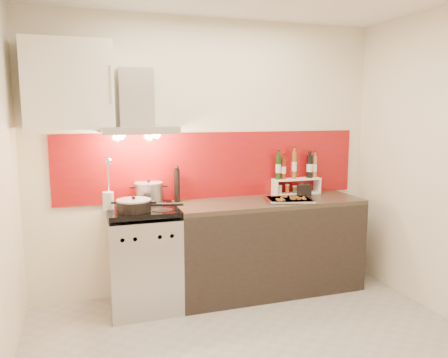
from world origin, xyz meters
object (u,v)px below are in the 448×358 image
object	(u,v)px
saute_pan	(135,205)
baking_tray	(289,199)
stock_pot	(149,192)
pepper_mill	(177,184)
range_stove	(144,260)
counter	(268,246)

from	to	relation	value
saute_pan	baking_tray	size ratio (longest dim) A/B	1.09
stock_pot	pepper_mill	bearing A→B (deg)	0.73
range_stove	baking_tray	xyz separation A→B (m)	(1.37, -0.09, 0.47)
range_stove	stock_pot	world-z (taller)	stock_pot
pepper_mill	counter	bearing A→B (deg)	-13.08
counter	saute_pan	size ratio (longest dim) A/B	3.28
pepper_mill	saute_pan	bearing A→B (deg)	-143.05
stock_pot	baking_tray	world-z (taller)	stock_pot
range_stove	saute_pan	bearing A→B (deg)	-122.23
stock_pot	counter	bearing A→B (deg)	-9.89
saute_pan	counter	bearing A→B (deg)	5.62
counter	saute_pan	xyz separation A→B (m)	(-1.28, -0.13, 0.51)
stock_pot	pepper_mill	size ratio (longest dim) A/B	0.75
range_stove	pepper_mill	world-z (taller)	pepper_mill
range_stove	baking_tray	bearing A→B (deg)	-3.72
stock_pot	baking_tray	size ratio (longest dim) A/B	0.51
stock_pot	baking_tray	distance (m)	1.31
saute_pan	range_stove	bearing A→B (deg)	57.77
range_stove	counter	xyz separation A→B (m)	(1.20, 0.00, 0.01)
range_stove	saute_pan	world-z (taller)	saute_pan
counter	stock_pot	bearing A→B (deg)	170.11
pepper_mill	baking_tray	bearing A→B (deg)	-16.01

